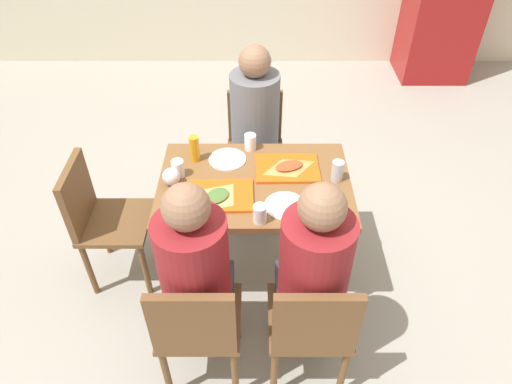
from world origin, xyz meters
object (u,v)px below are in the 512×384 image
object	(u,v)px
chair_left_end	(101,215)
paper_plate_center	(229,159)
person_in_brown_jacket	(314,269)
plastic_cup_a	(252,142)
tray_red_far	(289,168)
condiment_bottle	(196,149)
pizza_slice_a	(219,196)
main_table	(256,197)
paper_plate_near_edge	(287,206)
chair_near_right	(312,326)
chair_far_side	(256,143)
pizza_slice_b	(290,167)
plastic_cup_c	(179,168)
chair_near_left	(199,326)
plastic_cup_b	(261,214)
tray_red_near	(221,196)
person_far_side	(256,124)
foil_bundle	(173,176)
person_in_red	(197,268)
soda_can	(339,171)

from	to	relation	value
chair_left_end	paper_plate_center	world-z (taller)	chair_left_end
person_in_brown_jacket	plastic_cup_a	bearing A→B (deg)	107.75
tray_red_far	condiment_bottle	xyz separation A→B (m)	(-0.54, 0.09, 0.07)
condiment_bottle	pizza_slice_a	bearing A→B (deg)	-66.65
main_table	paper_plate_near_edge	xyz separation A→B (m)	(0.16, -0.20, 0.12)
chair_near_right	condiment_bottle	xyz separation A→B (m)	(-0.62, 0.95, 0.34)
chair_left_end	plastic_cup_a	bearing A→B (deg)	19.23
chair_far_side	pizza_slice_b	bearing A→B (deg)	-73.16
paper_plate_center	plastic_cup_c	world-z (taller)	plastic_cup_c
paper_plate_near_edge	chair_near_left	bearing A→B (deg)	-128.00
paper_plate_center	plastic_cup_a	xyz separation A→B (m)	(0.13, 0.11, 0.05)
plastic_cup_a	paper_plate_center	bearing A→B (deg)	-140.64
chair_far_side	condiment_bottle	distance (m)	0.73
main_table	chair_far_side	xyz separation A→B (m)	(0.00, 0.75, -0.14)
person_in_brown_jacket	plastic_cup_b	xyz separation A→B (m)	(-0.24, 0.30, 0.06)
person_in_brown_jacket	tray_red_near	bearing A→B (deg)	133.42
chair_left_end	plastic_cup_a	xyz separation A→B (m)	(0.89, 0.31, 0.31)
person_far_side	chair_near_left	bearing A→B (deg)	-101.15
paper_plate_center	foil_bundle	bearing A→B (deg)	-143.29
chair_far_side	paper_plate_near_edge	xyz separation A→B (m)	(0.16, -0.95, 0.26)
plastic_cup_b	plastic_cup_c	size ratio (longest dim) A/B	1.00
person_in_red	paper_plate_center	distance (m)	0.82
plastic_cup_c	tray_red_far	bearing A→B (deg)	5.10
tray_red_far	pizza_slice_b	world-z (taller)	pizza_slice_b
main_table	tray_red_near	xyz separation A→B (m)	(-0.19, -0.13, 0.12)
person_in_brown_jacket	plastic_cup_b	world-z (taller)	person_in_brown_jacket
pizza_slice_b	soda_can	distance (m)	0.27
main_table	plastic_cup_a	xyz separation A→B (m)	(-0.03, 0.31, 0.17)
chair_far_side	paper_plate_center	xyz separation A→B (m)	(-0.16, -0.55, 0.26)
chair_left_end	paper_plate_near_edge	bearing A→B (deg)	-10.56
paper_plate_center	condiment_bottle	world-z (taller)	condiment_bottle
chair_left_end	foil_bundle	bearing A→B (deg)	-2.26
foil_bundle	plastic_cup_b	bearing A→B (deg)	-31.28
soda_can	person_in_brown_jacket	bearing A→B (deg)	-106.63
chair_near_right	chair_left_end	size ratio (longest dim) A/B	1.00
person_in_red	tray_red_far	xyz separation A→B (m)	(0.45, 0.72, 0.02)
plastic_cup_a	plastic_cup_b	size ratio (longest dim) A/B	1.00
condiment_bottle	person_in_brown_jacket	bearing A→B (deg)	-52.77
foil_bundle	pizza_slice_b	bearing A→B (deg)	10.53
main_table	paper_plate_center	size ratio (longest dim) A/B	4.86
pizza_slice_a	paper_plate_center	bearing A→B (deg)	84.22
chair_near_left	chair_left_end	bearing A→B (deg)	130.99
chair_near_left	foil_bundle	distance (m)	0.82
chair_near_right	person_in_brown_jacket	distance (m)	0.28
chair_near_left	paper_plate_center	distance (m)	0.99
pizza_slice_b	plastic_cup_b	size ratio (longest dim) A/B	2.65
chair_near_right	plastic_cup_a	bearing A→B (deg)	105.52
chair_near_left	plastic_cup_b	xyz separation A→B (m)	(0.29, 0.44, 0.31)
person_far_side	soda_can	size ratio (longest dim) A/B	10.47
pizza_slice_b	chair_near_left	bearing A→B (deg)	-118.54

